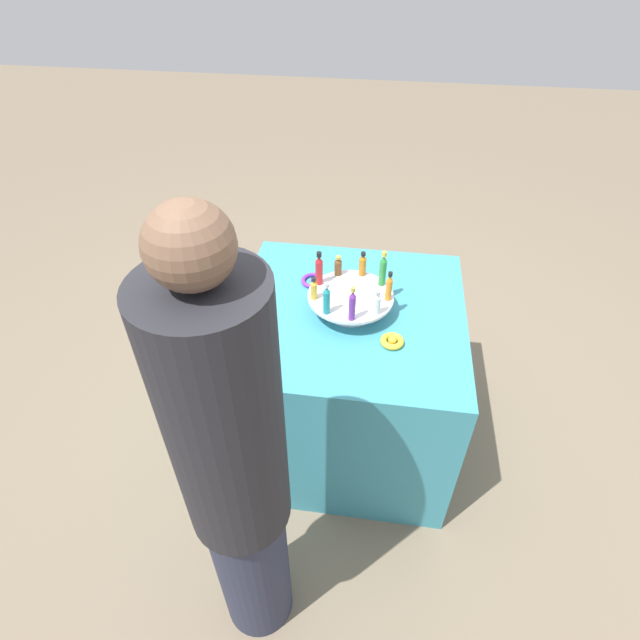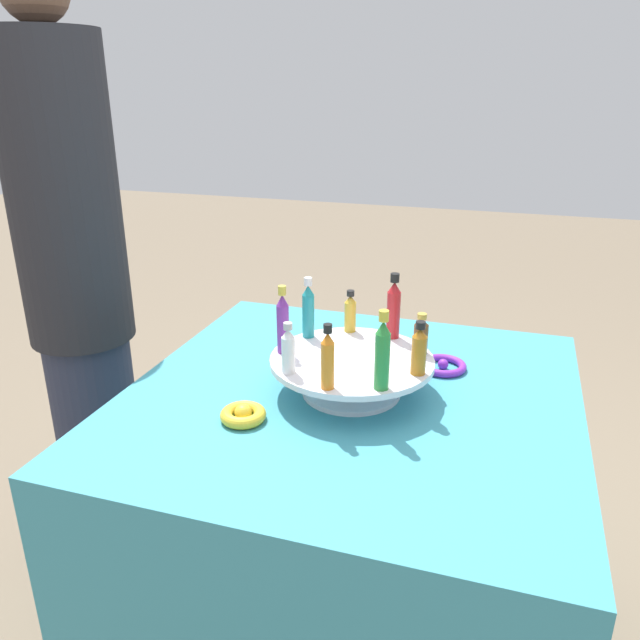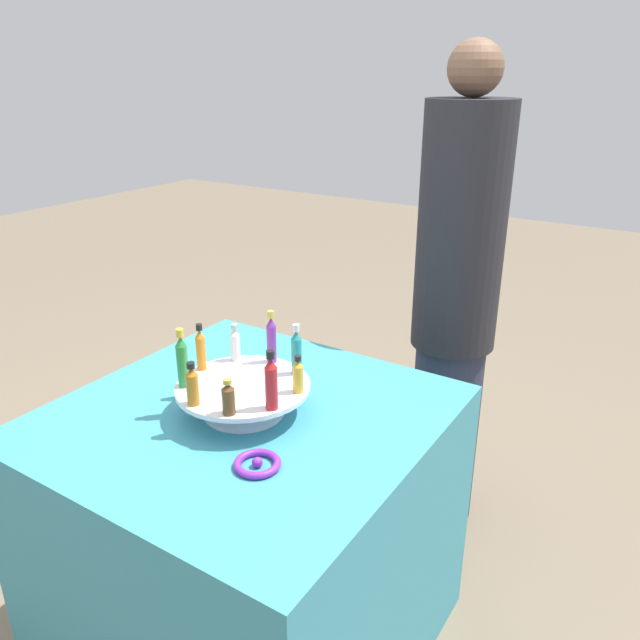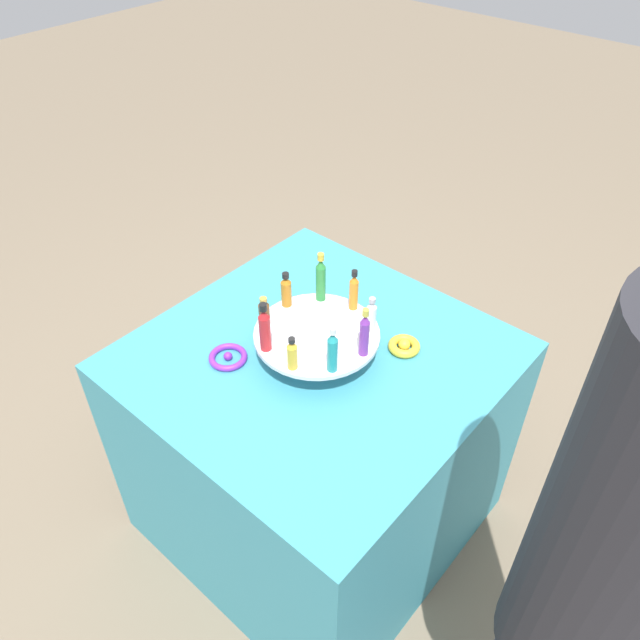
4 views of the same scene
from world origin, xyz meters
name	(u,v)px [view 2 (image 2 of 4)]	position (x,y,z in m)	size (l,w,h in m)	color
party_table	(348,540)	(0.00, 0.00, 0.38)	(0.91, 0.91, 0.76)	teal
display_stand	(352,370)	(0.00, 0.00, 0.81)	(0.33, 0.33, 0.08)	silver
bottle_purple	(283,322)	(0.02, -0.14, 0.90)	(0.02, 0.02, 0.14)	#702D93
bottle_clear	(288,350)	(0.10, -0.10, 0.88)	(0.03, 0.03, 0.10)	silver
bottle_orange	(328,359)	(0.14, -0.01, 0.89)	(0.02, 0.02, 0.12)	orange
bottle_green	(382,353)	(0.11, 0.09, 0.90)	(0.03, 0.03, 0.15)	#288438
bottle_amber	(419,350)	(0.03, 0.14, 0.88)	(0.03, 0.03, 0.11)	#AD6B19
bottle_brown	(421,335)	(-0.06, 0.13, 0.88)	(0.03, 0.03, 0.09)	brown
bottle_red	(394,308)	(-0.13, 0.06, 0.90)	(0.03, 0.03, 0.14)	#B21E23
bottle_gold	(350,313)	(-0.14, -0.04, 0.88)	(0.03, 0.03, 0.10)	gold
bottle_teal	(308,310)	(-0.08, -0.12, 0.90)	(0.03, 0.03, 0.13)	teal
ribbon_bow_purple	(443,365)	(-0.17, 0.17, 0.76)	(0.10, 0.10, 0.02)	purple
ribbon_bow_gold	(243,414)	(0.17, -0.17, 0.77)	(0.09, 0.09, 0.03)	gold
person_figure	(77,289)	(-0.22, -0.83, 0.83)	(0.28, 0.28, 1.64)	#282D42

